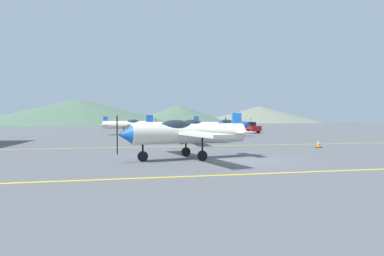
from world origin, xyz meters
TOP-DOWN VIEW (x-y plane):
  - ground_plane at (0.00, 0.00)m, footprint 400.00×400.00m
  - apron_line_near at (0.00, -4.24)m, footprint 80.00×0.16m
  - apron_line_far at (0.00, 7.89)m, footprint 80.00×0.16m
  - airplane_near at (-2.63, 0.59)m, footprint 6.98×7.94m
  - airplane_mid at (-0.66, 11.14)m, footprint 6.92×7.97m
  - airplane_far at (5.49, 20.70)m, footprint 6.98×7.97m
  - airplane_back at (-5.34, 25.89)m, footprint 6.98×7.93m
  - car_sedan at (11.85, 28.75)m, footprint 3.03×4.64m
  - traffic_cone_front at (7.87, 5.00)m, footprint 0.36×0.36m
  - hill_centerleft at (-24.78, 119.49)m, footprint 81.30×81.30m
  - hill_centerright at (20.40, 144.18)m, footprint 52.63×52.63m
  - hill_right at (70.67, 157.86)m, footprint 71.80×71.80m

SIDE VIEW (x-z plane):
  - ground_plane at x=0.00m, z-range 0.00..0.00m
  - apron_line_near at x=0.00m, z-range 0.00..0.01m
  - apron_line_far at x=0.00m, z-range 0.00..0.01m
  - traffic_cone_front at x=7.87m, z-range -0.01..0.58m
  - car_sedan at x=11.85m, z-range 0.03..1.65m
  - airplane_near at x=-2.63m, z-range 0.15..2.54m
  - airplane_mid at x=-0.66m, z-range 0.15..2.54m
  - airplane_far at x=5.49m, z-range 0.15..2.54m
  - airplane_back at x=-5.34m, z-range 0.15..2.54m
  - hill_centerright at x=20.40m, z-range 0.00..9.52m
  - hill_right at x=70.67m, z-range 0.00..9.69m
  - hill_centerleft at x=-24.78m, z-range 0.00..10.40m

